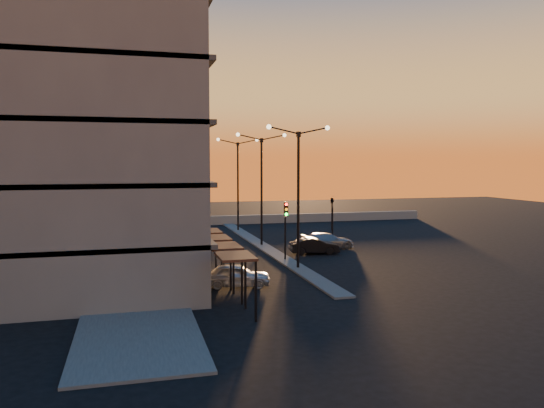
{
  "coord_description": "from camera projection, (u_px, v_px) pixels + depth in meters",
  "views": [
    {
      "loc": [
        -10.73,
        -33.09,
        7.12
      ],
      "look_at": [
        -0.04,
        6.47,
        3.84
      ],
      "focal_mm": 35.0,
      "sensor_mm": 36.0,
      "label": 1
    }
  ],
  "objects": [
    {
      "name": "ground",
      "position": [
        298.0,
        269.0,
        35.2
      ],
      "size": [
        120.0,
        120.0,
        0.0
      ],
      "primitive_type": "plane",
      "color": "black",
      "rests_on": "ground"
    },
    {
      "name": "sidewalk_west",
      "position": [
        134.0,
        265.0,
        36.31
      ],
      "size": [
        5.0,
        40.0,
        0.12
      ],
      "primitive_type": "cube",
      "color": "#4E4E4B",
      "rests_on": "ground"
    },
    {
      "name": "median",
      "position": [
        262.0,
        245.0,
        44.82
      ],
      "size": [
        1.2,
        36.0,
        0.12
      ],
      "primitive_type": "cube",
      "color": "#4E4E4B",
      "rests_on": "ground"
    },
    {
      "name": "parapet",
      "position": [
        245.0,
        220.0,
        60.7
      ],
      "size": [
        44.0,
        0.5,
        1.0
      ],
      "primitive_type": "cube",
      "color": "gray",
      "rests_on": "ground"
    },
    {
      "name": "building",
      "position": [
        68.0,
        79.0,
        30.64
      ],
      "size": [
        14.35,
        17.08,
        25.0
      ],
      "color": "#69635C",
      "rests_on": "ground"
    },
    {
      "name": "streetlamp_near",
      "position": [
        298.0,
        185.0,
        34.75
      ],
      "size": [
        4.32,
        0.32,
        9.51
      ],
      "color": "black",
      "rests_on": "ground"
    },
    {
      "name": "streetlamp_mid",
      "position": [
        262.0,
        180.0,
        44.38
      ],
      "size": [
        4.32,
        0.32,
        9.51
      ],
      "color": "black",
      "rests_on": "ground"
    },
    {
      "name": "streetlamp_far",
      "position": [
        238.0,
        177.0,
        54.0
      ],
      "size": [
        4.32,
        0.32,
        9.51
      ],
      "color": "black",
      "rests_on": "ground"
    },
    {
      "name": "traffic_light_main",
      "position": [
        286.0,
        221.0,
        37.73
      ],
      "size": [
        0.28,
        0.44,
        4.25
      ],
      "color": "black",
      "rests_on": "ground"
    },
    {
      "name": "signal_east_a",
      "position": [
        333.0,
        216.0,
        50.6
      ],
      "size": [
        0.13,
        0.16,
        3.6
      ],
      "color": "black",
      "rests_on": "ground"
    },
    {
      "name": "signal_east_b",
      "position": [
        332.0,
        201.0,
        54.74
      ],
      "size": [
        0.42,
        1.99,
        3.6
      ],
      "color": "black",
      "rests_on": "ground"
    },
    {
      "name": "car_hatchback",
      "position": [
        236.0,
        275.0,
        30.18
      ],
      "size": [
        4.11,
        2.24,
        1.32
      ],
      "primitive_type": "imported",
      "rotation": [
        0.0,
        0.0,
        1.39
      ],
      "color": "silver",
      "rests_on": "ground"
    },
    {
      "name": "car_sedan",
      "position": [
        314.0,
        246.0,
        40.92
      ],
      "size": [
        3.91,
        1.74,
        1.25
      ],
      "primitive_type": "imported",
      "rotation": [
        0.0,
        0.0,
        1.46
      ],
      "color": "black",
      "rests_on": "ground"
    },
    {
      "name": "car_wagon",
      "position": [
        327.0,
        241.0,
        43.3
      ],
      "size": [
        4.7,
        2.36,
        1.31
      ],
      "primitive_type": "imported",
      "rotation": [
        0.0,
        0.0,
        1.69
      ],
      "color": "#96999C",
      "rests_on": "ground"
    }
  ]
}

